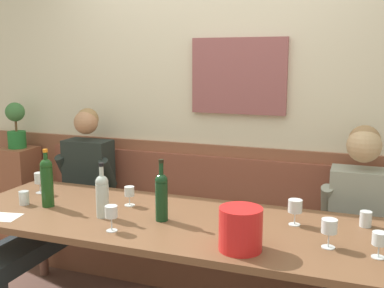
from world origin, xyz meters
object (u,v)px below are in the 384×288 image
object	(u,v)px
ice_bucket	(241,229)
wine_glass_right_end	(329,228)
wine_glass_by_bottle	(295,207)
wine_glass_left_end	(111,213)
potted_plant	(16,124)
wine_glass_center_front	(379,240)
wine_bottle_amber_mid	(162,195)
person_right_seat	(61,205)
wine_bottle_clear_water	(102,194)
wine_glass_mid_right	(129,193)
person_center_left_seat	(358,241)
wine_bottle_green_tall	(47,181)
dining_table	(167,229)
water_tumbler_left	(24,198)
water_tumbler_right	(366,219)
wine_glass_center_rear	(40,179)
wall_bench	(206,246)

from	to	relation	value
ice_bucket	wine_glass_right_end	world-z (taller)	ice_bucket
ice_bucket	wine_glass_by_bottle	size ratio (longest dim) A/B	1.46
wine_glass_left_end	potted_plant	world-z (taller)	potted_plant
wine_glass_right_end	potted_plant	distance (m)	2.83
ice_bucket	wine_glass_center_front	xyz separation A→B (m)	(0.64, 0.14, -0.02)
wine_bottle_amber_mid	wine_glass_by_bottle	xyz separation A→B (m)	(0.74, 0.20, -0.05)
person_right_seat	wine_glass_left_end	size ratio (longest dim) A/B	9.45
wine_bottle_clear_water	wine_glass_mid_right	size ratio (longest dim) A/B	2.64
person_center_left_seat	wine_glass_center_front	size ratio (longest dim) A/B	10.87
wine_bottle_green_tall	wine_glass_by_bottle	xyz separation A→B (m)	(1.52, 0.21, -0.06)
dining_table	water_tumbler_left	size ratio (longest dim) A/B	29.27
wine_bottle_clear_water	wine_glass_left_end	size ratio (longest dim) A/B	2.30
ice_bucket	wine_bottle_amber_mid	size ratio (longest dim) A/B	0.59
wine_bottle_amber_mid	wine_bottle_clear_water	distance (m)	0.36
person_center_left_seat	water_tumbler_right	distance (m)	0.19
wine_bottle_green_tall	wine_bottle_amber_mid	bearing A→B (deg)	1.03
person_center_left_seat	wine_glass_center_rear	world-z (taller)	person_center_left_seat
wine_glass_mid_right	wine_glass_by_bottle	bearing A→B (deg)	0.81
person_right_seat	water_tumbler_right	size ratio (longest dim) A/B	15.44
wall_bench	water_tumbler_left	bearing A→B (deg)	-139.76
wine_glass_mid_right	wine_glass_by_bottle	xyz separation A→B (m)	(1.04, 0.01, 0.02)
wine_bottle_green_tall	water_tumbler_left	size ratio (longest dim) A/B	4.20
wine_glass_right_end	wine_bottle_amber_mid	bearing A→B (deg)	175.80
wine_bottle_green_tall	water_tumbler_right	size ratio (longest dim) A/B	4.25
wall_bench	wine_glass_right_end	xyz separation A→B (m)	(0.93, -0.85, 0.57)
dining_table	wine_bottle_amber_mid	world-z (taller)	wine_bottle_amber_mid
person_center_left_seat	wine_glass_left_end	bearing A→B (deg)	-153.10
wine_glass_center_rear	wine_glass_mid_right	world-z (taller)	wine_glass_center_rear
person_right_seat	wine_bottle_clear_water	distance (m)	0.82
water_tumbler_right	wine_glass_center_rear	bearing A→B (deg)	-177.39
ice_bucket	wine_glass_by_bottle	distance (m)	0.49
ice_bucket	wine_glass_mid_right	size ratio (longest dim) A/B	1.72
wine_glass_mid_right	wine_bottle_clear_water	bearing A→B (deg)	-100.80
water_tumbler_left	wine_glass_center_rear	bearing A→B (deg)	106.44
water_tumbler_left	person_center_left_seat	bearing A→B (deg)	12.08
person_right_seat	water_tumbler_left	xyz separation A→B (m)	(0.03, -0.41, 0.18)
dining_table	water_tumbler_left	world-z (taller)	water_tumbler_left
water_tumbler_left	wine_bottle_amber_mid	bearing A→B (deg)	2.33
wine_glass_center_front	potted_plant	bearing A→B (deg)	162.41
wine_glass_right_end	wine_glass_left_end	bearing A→B (deg)	-170.96
wine_glass_right_end	water_tumbler_left	xyz separation A→B (m)	(-1.89, 0.03, -0.06)
potted_plant	person_center_left_seat	bearing A→B (deg)	-8.38
ice_bucket	wine_bottle_clear_water	distance (m)	0.91
person_right_seat	water_tumbler_right	bearing A→B (deg)	-1.85
wine_glass_mid_right	ice_bucket	bearing A→B (deg)	-26.96
ice_bucket	water_tumbler_right	bearing A→B (deg)	43.64
wine_bottle_amber_mid	wine_glass_left_end	xyz separation A→B (m)	(-0.19, -0.25, -0.05)
person_center_left_seat	ice_bucket	size ratio (longest dim) A/B	6.36
person_center_left_seat	wine_glass_center_rear	bearing A→B (deg)	-174.93
wine_bottle_amber_mid	potted_plant	world-z (taller)	potted_plant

